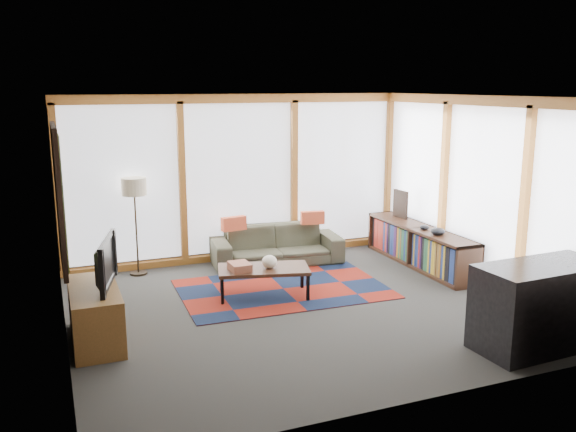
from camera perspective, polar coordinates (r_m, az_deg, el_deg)
name	(u,v)px	position (r m, az deg, el deg)	size (l,w,h in m)	color
ground	(300,308)	(7.71, 1.11, -8.60)	(5.50, 5.50, 0.00)	#2E2E2B
room_envelope	(318,178)	(8.01, 2.86, 3.59)	(5.52, 5.02, 2.62)	#483C36
rug	(283,289)	(8.38, -0.45, -6.84)	(2.77, 1.78, 0.01)	maroon
sofa	(277,245)	(9.50, -1.08, -2.73)	(2.00, 0.78, 0.58)	#343525
pillow_left	(234,224)	(9.22, -5.10, -0.70)	(0.38, 0.11, 0.21)	#D95432
pillow_right	(313,218)	(9.61, 2.32, -0.15)	(0.37, 0.11, 0.20)	#D95432
floor_lamp	(136,227)	(9.11, -14.03, -0.97)	(0.36, 0.36, 1.44)	#2F2418
coffee_table	(264,282)	(8.06, -2.29, -6.19)	(1.18, 0.59, 0.39)	#332313
book_stack	(240,267)	(7.89, -4.54, -4.75)	(0.24, 0.31, 0.10)	brown
vase	(269,262)	(7.96, -1.75, -4.30)	(0.20, 0.20, 0.17)	silver
bookshelf	(420,246)	(9.59, 12.22, -2.79)	(0.44, 2.43, 0.61)	#332313
bowl_a	(438,231)	(9.08, 13.84, -1.40)	(0.21, 0.21, 0.11)	black
bowl_b	(424,227)	(9.36, 12.65, -1.04)	(0.14, 0.14, 0.07)	black
shelf_picture	(400,204)	(10.09, 10.48, 1.11)	(0.04, 0.34, 0.45)	black
tv_console	(95,315)	(6.99, -17.59, -8.80)	(0.51, 1.21, 0.61)	brown
television	(99,263)	(6.85, -17.26, -4.18)	(0.93, 0.12, 0.53)	black
bar_counter	(541,306)	(7.02, 22.61, -7.78)	(1.44, 0.67, 0.91)	black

